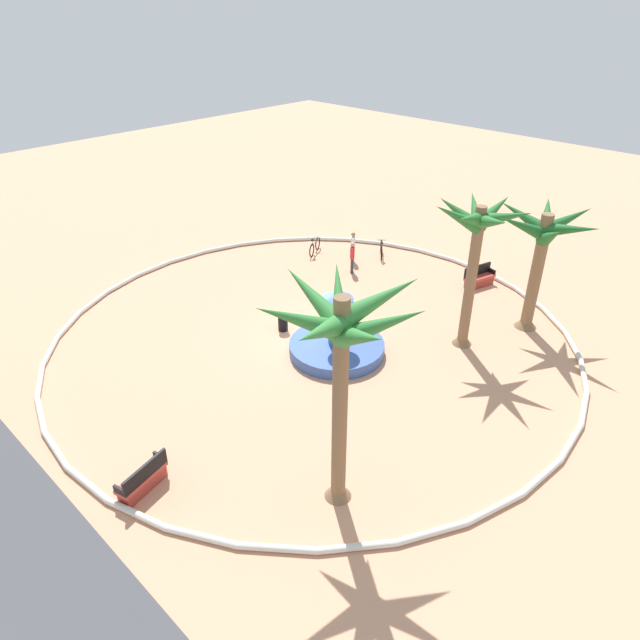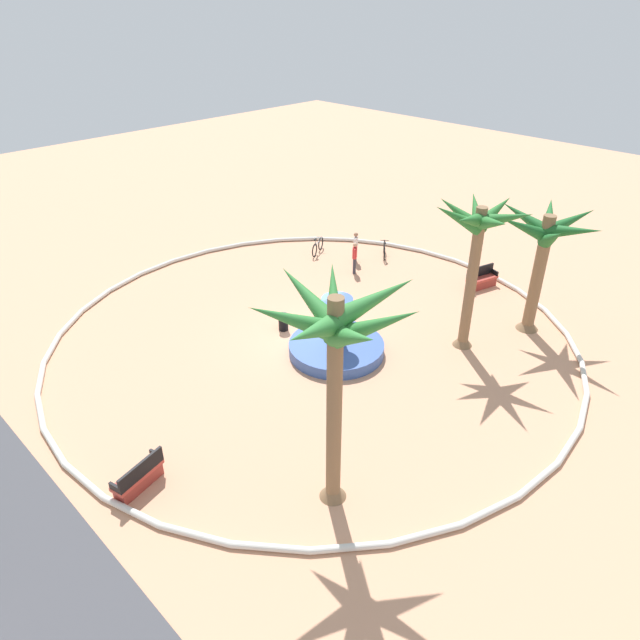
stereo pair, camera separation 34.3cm
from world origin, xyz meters
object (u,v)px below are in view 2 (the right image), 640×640
at_px(bicycle_by_lamppost, 384,250).
at_px(person_cyclist_helmet, 355,256).
at_px(palm_tree_by_curb, 477,236).
at_px(trash_bin, 283,322).
at_px(palm_tree_near_fountain, 336,341).
at_px(palm_tree_mid_plaza, 545,243).
at_px(bench_west, 481,280).
at_px(bench_east, 139,478).
at_px(person_cyclist_photo, 356,246).
at_px(fountain, 336,346).
at_px(bicycle_red_frame, 318,246).

xyz_separation_m(bicycle_by_lamppost, person_cyclist_helmet, (-0.20, 2.58, 0.51)).
distance_m(palm_tree_by_curb, person_cyclist_helmet, 8.60).
bearing_deg(trash_bin, palm_tree_near_fountain, 146.63).
distance_m(palm_tree_near_fountain, palm_tree_mid_plaza, 12.42).
bearing_deg(bench_west, palm_tree_mid_plaza, 149.96).
bearing_deg(bench_west, bench_east, 89.54).
bearing_deg(trash_bin, person_cyclist_photo, -71.14).
distance_m(fountain, palm_tree_by_curb, 6.60).
bearing_deg(fountain, bench_east, 95.16).
xyz_separation_m(palm_tree_mid_plaza, bench_west, (3.41, -1.98, -3.47)).
height_order(palm_tree_mid_plaza, bench_east, palm_tree_mid_plaza).
relative_size(palm_tree_near_fountain, bench_west, 3.92).
height_order(palm_tree_by_curb, trash_bin, palm_tree_by_curb).
bearing_deg(bench_east, fountain, -84.84).
bearing_deg(bicycle_red_frame, palm_tree_mid_plaza, -176.85).
bearing_deg(fountain, trash_bin, 5.74).
bearing_deg(bench_east, palm_tree_mid_plaza, -102.58).
height_order(fountain, bicycle_by_lamppost, fountain).
bearing_deg(palm_tree_near_fountain, fountain, -47.24).
distance_m(bicycle_by_lamppost, person_cyclist_photo, 1.76).
bearing_deg(palm_tree_by_curb, person_cyclist_photo, -19.80).
distance_m(bench_west, person_cyclist_photo, 6.52).
height_order(palm_tree_near_fountain, person_cyclist_helmet, palm_tree_near_fountain).
bearing_deg(palm_tree_by_curb, bench_east, 79.78).
bearing_deg(person_cyclist_helmet, bench_west, -150.10).
bearing_deg(bench_west, trash_bin, 68.07).
xyz_separation_m(palm_tree_mid_plaza, person_cyclist_photo, (9.59, 0.05, -2.92)).
distance_m(palm_tree_mid_plaza, person_cyclist_photo, 10.03).
relative_size(fountain, trash_bin, 5.06).
height_order(bench_east, person_cyclist_helmet, person_cyclist_helmet).
relative_size(bench_west, bicycle_by_lamppost, 1.23).
height_order(bench_east, bicycle_by_lamppost, bench_east).
relative_size(fountain, palm_tree_near_fountain, 0.56).
relative_size(fountain, palm_tree_by_curb, 0.62).
distance_m(palm_tree_near_fountain, bench_west, 15.61).
height_order(palm_tree_near_fountain, palm_tree_mid_plaza, palm_tree_near_fountain).
distance_m(bench_west, person_cyclist_helmet, 6.16).
bearing_deg(bicycle_red_frame, bench_east, 118.14).
xyz_separation_m(fountain, trash_bin, (2.76, 0.28, 0.05)).
relative_size(palm_tree_near_fountain, palm_tree_by_curb, 1.10).
bearing_deg(palm_tree_by_curb, person_cyclist_helmet, -14.77).
xyz_separation_m(fountain, palm_tree_near_fountain, (-4.96, 5.36, 4.80)).
relative_size(palm_tree_mid_plaza, bench_east, 3.11).
xyz_separation_m(palm_tree_near_fountain, bicycle_by_lamppost, (9.52, -13.84, -4.75)).
relative_size(bicycle_red_frame, person_cyclist_photo, 0.98).
distance_m(trash_bin, bicycle_by_lamppost, 8.94).
xyz_separation_m(bench_west, trash_bin, (3.72, 9.23, 0.04)).
xyz_separation_m(bench_east, bicycle_by_lamppost, (5.38, -17.46, 0.04)).
xyz_separation_m(palm_tree_mid_plaza, trash_bin, (7.13, 7.26, -3.43)).
xyz_separation_m(palm_tree_by_curb, bench_west, (2.18, -5.03, -4.27)).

